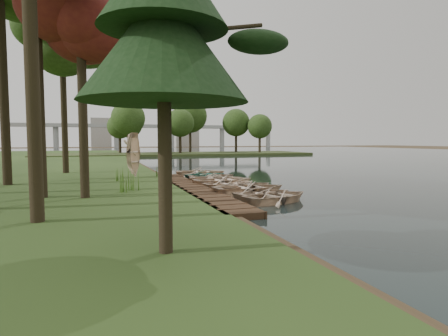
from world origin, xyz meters
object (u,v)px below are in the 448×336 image
object	(u,v)px
rowboat_1	(264,192)
pine_tree	(163,10)
stored_rowboat	(134,172)
rowboat_0	(278,194)
rowboat_2	(250,187)
boardwalk	(192,189)

from	to	relation	value
rowboat_1	pine_tree	distance (m)	11.50
stored_rowboat	pine_tree	bearing A→B (deg)	-150.86
rowboat_0	rowboat_2	distance (m)	2.72
rowboat_1	rowboat_2	bearing A→B (deg)	-7.27
boardwalk	rowboat_0	bearing A→B (deg)	-59.91
boardwalk	stored_rowboat	world-z (taller)	stored_rowboat
pine_tree	boardwalk	bearing A→B (deg)	73.25
rowboat_1	rowboat_0	bearing A→B (deg)	172.11
boardwalk	pine_tree	size ratio (longest dim) A/B	1.87
rowboat_0	stored_rowboat	size ratio (longest dim) A/B	1.13
rowboat_0	pine_tree	size ratio (longest dim) A/B	0.41
rowboat_1	rowboat_2	size ratio (longest dim) A/B	0.80
rowboat_0	rowboat_1	bearing A→B (deg)	-11.83
rowboat_1	rowboat_2	xyz separation A→B (m)	(-0.14, 1.48, 0.08)
boardwalk	pine_tree	world-z (taller)	pine_tree
rowboat_0	rowboat_2	xyz separation A→B (m)	(-0.25, 2.70, 0.04)
boardwalk	pine_tree	xyz separation A→B (m)	(-3.51, -11.66, 5.63)
rowboat_2	rowboat_1	bearing A→B (deg)	-177.25
rowboat_1	stored_rowboat	distance (m)	11.57
rowboat_0	stored_rowboat	xyz separation A→B (m)	(-5.35, 11.54, 0.21)
boardwalk	rowboat_0	distance (m)	5.62
rowboat_1	stored_rowboat	world-z (taller)	stored_rowboat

